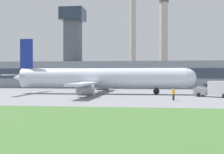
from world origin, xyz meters
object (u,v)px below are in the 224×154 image
(airplane, at_px, (99,78))
(ground_crew_person, at_px, (173,94))
(baggage_truck, at_px, (216,89))
(pushback_tug, at_px, (208,90))

(airplane, height_order, ground_crew_person, airplane)
(airplane, bearing_deg, baggage_truck, -15.67)
(airplane, distance_m, pushback_tug, 19.98)
(pushback_tug, relative_size, ground_crew_person, 2.12)
(ground_crew_person, bearing_deg, baggage_truck, 44.66)
(pushback_tug, height_order, baggage_truck, baggage_truck)
(airplane, bearing_deg, pushback_tug, 4.32)
(airplane, xyz_separation_m, baggage_truck, (19.96, -5.60, -1.69))
(baggage_truck, relative_size, ground_crew_person, 3.55)
(airplane, height_order, baggage_truck, airplane)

